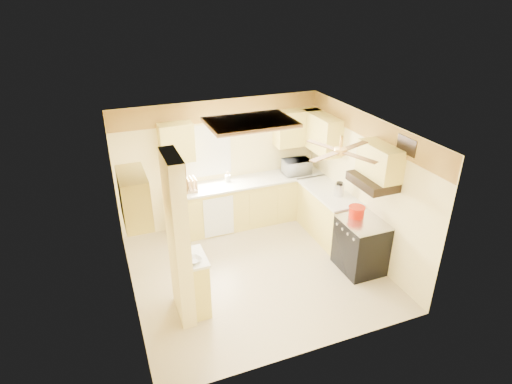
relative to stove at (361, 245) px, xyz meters
name	(u,v)px	position (x,y,z in m)	size (l,w,h in m)	color
floor	(256,271)	(-1.67, 0.55, -0.46)	(4.00, 4.00, 0.00)	tan
ceiling	(256,130)	(-1.67, 0.55, 2.04)	(4.00, 4.00, 0.00)	white
wall_back	(220,163)	(-1.67, 2.45, 0.79)	(4.00, 4.00, 0.00)	#FBE699
wall_front	(314,275)	(-1.67, -1.35, 0.79)	(4.00, 4.00, 0.00)	#FBE699
wall_left	(125,230)	(-3.67, 0.55, 0.79)	(3.80, 3.80, 0.00)	#FBE699
wall_right	(364,186)	(0.33, 0.55, 0.79)	(3.80, 3.80, 0.00)	#FBE699
wallpaper_border	(219,111)	(-1.67, 2.43, 1.84)	(4.00, 0.02, 0.40)	gold
partition_column	(178,241)	(-3.02, 0.00, 0.79)	(0.20, 0.70, 2.50)	#FBE699
partition_ledge	(198,284)	(-2.80, 0.00, -0.01)	(0.25, 0.55, 0.90)	#FFEC6D
ledge_top	(196,258)	(-2.80, 0.00, 0.46)	(0.28, 0.58, 0.04)	white
lower_cabinets_back	(250,202)	(-1.17, 2.15, -0.01)	(3.00, 0.60, 0.90)	#FFEC6D
lower_cabinets_right	(328,214)	(0.03, 1.15, -0.01)	(0.60, 1.40, 0.90)	#FFEC6D
countertop_back	(250,181)	(-1.17, 2.14, 0.46)	(3.04, 0.64, 0.04)	white
countertop_right	(329,192)	(0.02, 1.15, 0.46)	(0.64, 1.44, 0.04)	white
dishwasher_panel	(219,217)	(-1.92, 1.84, -0.03)	(0.58, 0.02, 0.80)	white
window	(207,151)	(-1.92, 2.44, 1.09)	(0.92, 0.02, 1.02)	white
upper_cab_back_left	(176,142)	(-2.52, 2.27, 1.39)	(0.60, 0.35, 0.70)	#FFEC6D
upper_cab_back_right	(297,127)	(-0.12, 2.27, 1.39)	(0.90, 0.35, 0.70)	#FFEC6D
upper_cab_right	(321,133)	(0.16, 1.80, 1.39)	(0.35, 1.00, 0.70)	#FFEC6D
upper_cab_left_wall	(134,198)	(-3.49, 0.30, 1.39)	(0.35, 0.75, 0.70)	#FFEC6D
upper_cab_over_stove	(380,161)	(0.16, 0.00, 1.49)	(0.35, 0.76, 0.52)	#FFEC6D
stove	(361,245)	(0.00, 0.00, 0.00)	(0.68, 0.77, 0.92)	black
range_hood	(373,182)	(0.07, 0.00, 1.16)	(0.50, 0.76, 0.14)	black
poster_menu	(183,200)	(-2.91, 0.00, 1.39)	(0.02, 0.42, 0.57)	black
poster_nashville	(187,242)	(-2.91, 0.00, 0.74)	(0.02, 0.42, 0.57)	black
ceiling_light_panel	(250,122)	(-1.57, 1.05, 2.00)	(1.35, 0.95, 0.06)	brown
ceiling_fan	(340,151)	(-0.67, -0.15, 1.83)	(1.15, 1.15, 0.26)	gold
vent_grate	(407,146)	(0.31, -0.35, 1.84)	(0.02, 0.40, 0.25)	black
microwave	(297,167)	(-0.18, 2.11, 0.63)	(0.53, 0.36, 0.30)	white
bowl	(194,260)	(-2.85, -0.12, 0.51)	(0.21, 0.21, 0.05)	white
dutch_oven	(357,212)	(-0.03, 0.18, 0.55)	(0.27, 0.27, 0.18)	#BA1402
kettle	(339,189)	(0.09, 0.93, 0.60)	(0.17, 0.17, 0.26)	silver
dish_rack	(186,186)	(-2.43, 2.14, 0.56)	(0.44, 0.35, 0.23)	#DAB77D
utensil_crock	(228,178)	(-1.59, 2.25, 0.55)	(0.11, 0.11, 0.21)	white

